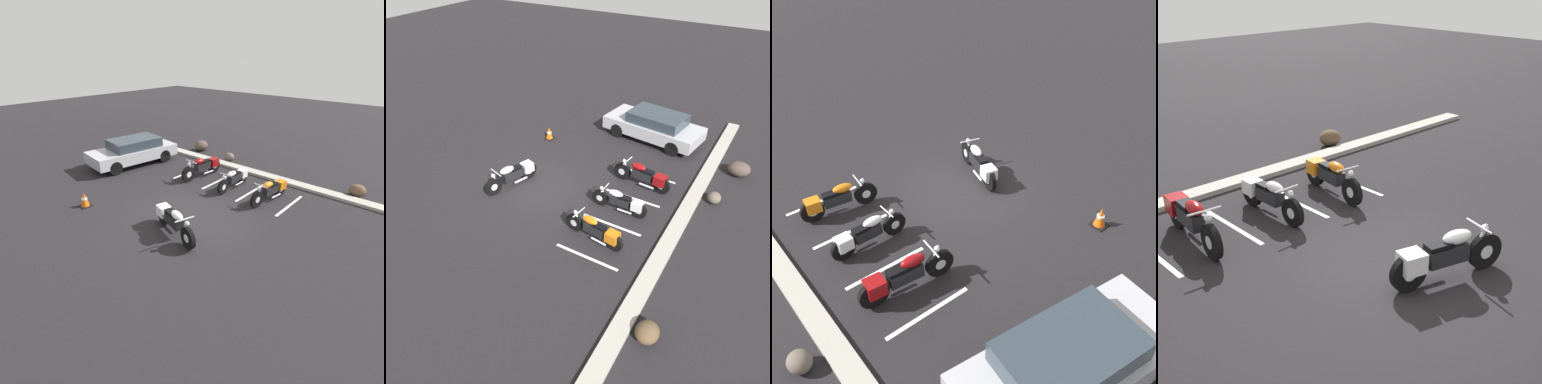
% 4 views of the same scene
% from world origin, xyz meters
% --- Properties ---
extents(ground, '(60.00, 60.00, 0.00)m').
position_xyz_m(ground, '(0.00, 0.00, 0.00)').
color(ground, black).
extents(motorcycle_white_featured, '(2.20, 0.93, 0.89)m').
position_xyz_m(motorcycle_white_featured, '(0.30, -0.88, 0.47)').
color(motorcycle_white_featured, black).
rests_on(motorcycle_white_featured, ground).
extents(parked_bike_0, '(0.66, 2.31, 0.91)m').
position_xyz_m(parked_bike_0, '(-2.04, 3.38, 0.48)').
color(parked_bike_0, black).
rests_on(parked_bike_0, ground).
extents(parked_bike_1, '(0.57, 2.05, 0.80)m').
position_xyz_m(parked_bike_1, '(-0.27, 3.30, 0.43)').
color(parked_bike_1, black).
rests_on(parked_bike_1, ground).
extents(parked_bike_2, '(0.65, 2.12, 0.84)m').
position_xyz_m(parked_bike_2, '(1.44, 3.24, 0.44)').
color(parked_bike_2, black).
rests_on(parked_bike_2, ground).
extents(concrete_curb, '(18.00, 0.50, 0.12)m').
position_xyz_m(concrete_curb, '(0.00, 5.24, 0.06)').
color(concrete_curb, '#A8A399').
rests_on(concrete_curb, ground).
extents(landscape_rock_2, '(0.70, 0.65, 0.48)m').
position_xyz_m(landscape_rock_2, '(3.81, 5.89, 0.24)').
color(landscape_rock_2, brown).
rests_on(landscape_rock_2, ground).
extents(stall_line_1, '(0.10, 2.10, 0.00)m').
position_xyz_m(stall_line_1, '(-1.18, 3.32, 0.00)').
color(stall_line_1, white).
rests_on(stall_line_1, ground).
extents(stall_line_2, '(0.10, 2.10, 0.00)m').
position_xyz_m(stall_line_2, '(0.52, 3.32, 0.00)').
color(stall_line_2, white).
rests_on(stall_line_2, ground).
extents(stall_line_3, '(0.10, 2.10, 0.00)m').
position_xyz_m(stall_line_3, '(2.21, 3.32, 0.00)').
color(stall_line_3, white).
rests_on(stall_line_3, ground).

